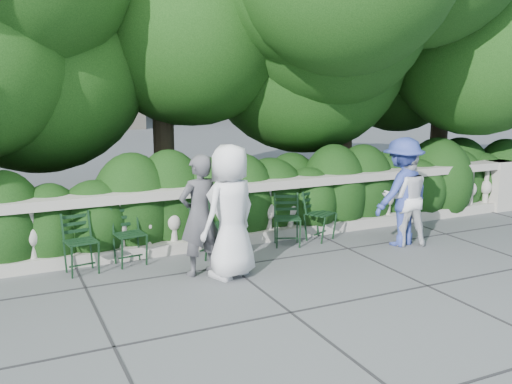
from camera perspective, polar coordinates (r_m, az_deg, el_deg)
name	(u,v)px	position (r m, az deg, el deg)	size (l,w,h in m)	color
ground	(288,279)	(7.69, 3.20, -8.67)	(90.00, 90.00, 0.00)	#494B50
balustrade	(235,215)	(9.11, -2.14, -2.27)	(12.00, 0.44, 1.00)	#9E998E
shrub_hedge	(209,227)	(10.31, -4.74, -3.47)	(15.00, 2.60, 1.70)	black
tree_canopy	(238,0)	(10.48, -1.79, 18.64)	(15.04, 6.52, 6.78)	#3F3023
chair_a	(135,267)	(8.31, -12.05, -7.37)	(0.44, 0.48, 0.84)	black
chair_b	(86,276)	(8.11, -16.64, -8.06)	(0.44, 0.48, 0.84)	black
chair_c	(232,254)	(8.71, -2.40, -6.24)	(0.44, 0.48, 0.84)	black
chair_d	(215,258)	(8.53, -4.10, -6.64)	(0.44, 0.48, 0.84)	black
chair_e	(288,248)	(9.02, 3.23, -5.62)	(0.44, 0.48, 0.84)	black
chair_f	(327,241)	(9.43, 7.14, -4.93)	(0.44, 0.48, 0.84)	black
person_businessman	(231,212)	(7.53, -2.56, -1.98)	(0.87, 0.57, 1.79)	white
person_woman_grey	(200,215)	(7.67, -5.67, -2.32)	(0.60, 0.39, 1.65)	#47474C
person_casual_man	(405,198)	(9.33, 14.72, -0.57)	(0.74, 0.58, 1.53)	silver
person_older_blue	(402,192)	(9.29, 14.42, 0.02)	(1.11, 0.64, 1.72)	#334399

